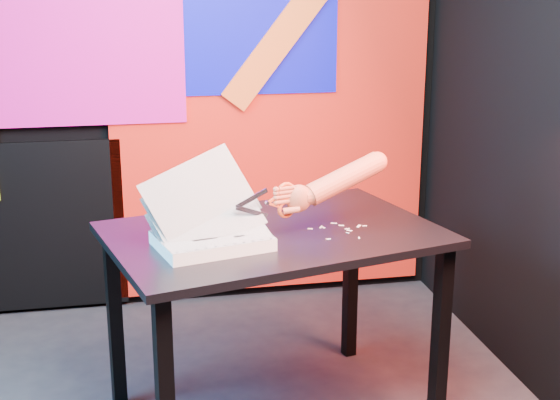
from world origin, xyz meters
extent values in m
cube|color=black|center=(0.00, 1.50, 1.35)|extent=(3.00, 0.01, 2.70)
cube|color=black|center=(0.00, -1.50, 1.35)|extent=(3.00, 0.01, 2.70)
cube|color=red|center=(0.65, 1.47, 0.85)|extent=(1.60, 0.02, 1.60)
cube|color=#0809CA|center=(0.55, 1.46, 1.45)|extent=(0.85, 0.02, 0.75)
cube|color=#DC0E8E|center=(-0.25, 1.45, 1.35)|extent=(0.95, 0.02, 0.80)
cube|color=black|center=(-0.14, 0.48, 0.36)|extent=(0.06, 0.06, 0.72)
cube|color=black|center=(1.02, 0.10, 0.36)|extent=(0.06, 0.06, 0.72)
cube|color=black|center=(0.86, 0.73, 0.36)|extent=(0.06, 0.06, 0.72)
cube|color=black|center=(0.44, 0.29, 0.73)|extent=(1.31, 1.03, 0.03)
cube|color=white|center=(0.20, 0.16, 0.77)|extent=(0.42, 0.35, 0.04)
cube|color=white|center=(0.20, 0.16, 0.79)|extent=(0.41, 0.35, 0.00)
cube|color=white|center=(0.20, 0.16, 0.80)|extent=(0.41, 0.33, 0.11)
cube|color=white|center=(0.19, 0.17, 0.82)|extent=(0.42, 0.31, 0.19)
cube|color=white|center=(0.18, 0.19, 0.87)|extent=(0.43, 0.27, 0.27)
cube|color=white|center=(0.17, 0.20, 0.91)|extent=(0.43, 0.24, 0.32)
cylinder|color=black|center=(0.07, 0.00, 0.79)|extent=(0.01, 0.01, 0.00)
cylinder|color=black|center=(0.10, 0.01, 0.79)|extent=(0.01, 0.01, 0.00)
cylinder|color=black|center=(0.14, 0.02, 0.79)|extent=(0.01, 0.01, 0.00)
cylinder|color=black|center=(0.17, 0.03, 0.79)|extent=(0.01, 0.01, 0.00)
cylinder|color=black|center=(0.20, 0.03, 0.79)|extent=(0.01, 0.01, 0.00)
cylinder|color=black|center=(0.23, 0.04, 0.79)|extent=(0.01, 0.01, 0.00)
cylinder|color=black|center=(0.26, 0.05, 0.79)|extent=(0.01, 0.01, 0.00)
cylinder|color=black|center=(0.29, 0.06, 0.79)|extent=(0.01, 0.01, 0.00)
cylinder|color=black|center=(0.33, 0.07, 0.79)|extent=(0.01, 0.01, 0.00)
cylinder|color=black|center=(0.36, 0.07, 0.79)|extent=(0.01, 0.01, 0.00)
cylinder|color=black|center=(0.39, 0.08, 0.79)|extent=(0.01, 0.01, 0.00)
cylinder|color=black|center=(0.01, 0.24, 0.79)|extent=(0.01, 0.01, 0.00)
cylinder|color=black|center=(0.05, 0.24, 0.79)|extent=(0.01, 0.01, 0.00)
cylinder|color=black|center=(0.08, 0.25, 0.79)|extent=(0.01, 0.01, 0.00)
cylinder|color=black|center=(0.11, 0.26, 0.79)|extent=(0.01, 0.01, 0.00)
cylinder|color=black|center=(0.14, 0.27, 0.79)|extent=(0.01, 0.01, 0.00)
cylinder|color=black|center=(0.17, 0.28, 0.79)|extent=(0.01, 0.01, 0.00)
cylinder|color=black|center=(0.20, 0.28, 0.79)|extent=(0.01, 0.01, 0.00)
cylinder|color=black|center=(0.23, 0.29, 0.79)|extent=(0.01, 0.01, 0.00)
cylinder|color=black|center=(0.27, 0.30, 0.79)|extent=(0.01, 0.01, 0.00)
cylinder|color=black|center=(0.30, 0.31, 0.79)|extent=(0.01, 0.01, 0.00)
cylinder|color=black|center=(0.33, 0.32, 0.79)|extent=(0.01, 0.01, 0.00)
cube|color=black|center=(0.11, 0.18, 0.79)|extent=(0.07, 0.03, 0.00)
cube|color=black|center=(0.21, 0.19, 0.79)|extent=(0.05, 0.02, 0.00)
cube|color=black|center=(0.17, 0.11, 0.79)|extent=(0.09, 0.03, 0.00)
cube|color=black|center=(0.29, 0.12, 0.79)|extent=(0.04, 0.02, 0.00)
cube|color=silver|center=(0.34, 0.18, 0.91)|extent=(0.12, 0.04, 0.06)
cube|color=silver|center=(0.34, 0.18, 0.86)|extent=(0.12, 0.04, 0.06)
cylinder|color=silver|center=(0.40, 0.20, 0.88)|extent=(0.02, 0.01, 0.01)
cube|color=#D5441C|center=(0.42, 0.21, 0.87)|extent=(0.05, 0.02, 0.03)
cube|color=#D5441C|center=(0.42, 0.21, 0.89)|extent=(0.05, 0.02, 0.03)
torus|color=#D5441C|center=(0.47, 0.22, 0.91)|extent=(0.07, 0.03, 0.07)
torus|color=#D5441C|center=(0.47, 0.22, 0.85)|extent=(0.07, 0.03, 0.07)
ellipsoid|color=#B4523E|center=(0.52, 0.23, 0.88)|extent=(0.09, 0.06, 0.10)
cylinder|color=#B4523E|center=(0.47, 0.22, 0.88)|extent=(0.08, 0.04, 0.02)
cylinder|color=#B4523E|center=(0.47, 0.22, 0.90)|extent=(0.07, 0.04, 0.02)
cylinder|color=#B4523E|center=(0.47, 0.22, 0.91)|extent=(0.06, 0.04, 0.02)
cylinder|color=#B4523E|center=(0.47, 0.22, 0.93)|extent=(0.06, 0.03, 0.02)
cylinder|color=#B4523E|center=(0.49, 0.21, 0.85)|extent=(0.06, 0.02, 0.03)
cylinder|color=#B4523E|center=(0.56, 0.25, 0.89)|extent=(0.07, 0.08, 0.07)
cylinder|color=#B4523E|center=(0.69, 0.28, 0.93)|extent=(0.32, 0.16, 0.17)
sphere|color=#B4523E|center=(0.83, 0.32, 0.98)|extent=(0.07, 0.07, 0.07)
cube|color=#EDE8CF|center=(0.61, 0.16, 0.75)|extent=(0.02, 0.01, 0.00)
cube|color=#EDE8CF|center=(0.67, 0.33, 0.75)|extent=(0.02, 0.02, 0.00)
cube|color=#EDE8CF|center=(0.75, 0.28, 0.75)|extent=(0.02, 0.03, 0.00)
cube|color=#EDE8CF|center=(0.61, 0.30, 0.75)|extent=(0.02, 0.03, 0.00)
cube|color=#EDE8CF|center=(0.70, 0.24, 0.75)|extent=(0.02, 0.02, 0.00)
cube|color=#EDE8CF|center=(0.72, 0.15, 0.75)|extent=(0.01, 0.02, 0.00)
cube|color=#EDE8CF|center=(0.69, 0.21, 0.75)|extent=(0.01, 0.01, 0.00)
cube|color=#EDE8CF|center=(0.62, 0.29, 0.75)|extent=(0.01, 0.02, 0.00)
cube|color=#EDE8CF|center=(0.70, 0.26, 0.75)|extent=(0.02, 0.01, 0.00)
cube|color=#EDE8CF|center=(0.78, 0.28, 0.75)|extent=(0.02, 0.01, 0.00)
cube|color=#EDE8CF|center=(0.69, 0.30, 0.75)|extent=(0.02, 0.02, 0.00)
cube|color=#EDE8CF|center=(0.57, 0.29, 0.75)|extent=(0.02, 0.01, 0.00)
camera|label=1|loc=(-0.06, -2.32, 1.62)|focal=50.00mm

